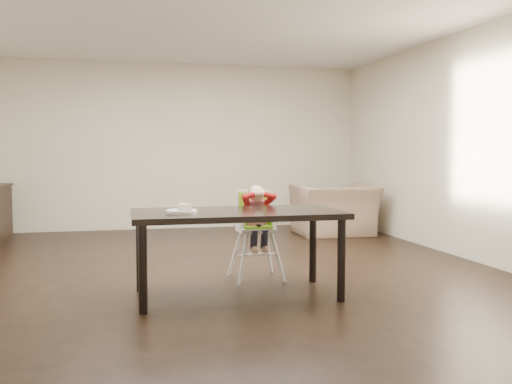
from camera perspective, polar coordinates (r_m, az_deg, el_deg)
ground at (r=6.14m, az=-4.19°, el=-7.82°), size 7.00×7.00×0.00m
room_walls at (r=6.04m, az=-4.28°, el=9.67°), size 6.02×7.02×2.71m
dining_table at (r=4.95m, az=-1.90°, el=-2.81°), size 1.80×0.90×0.75m
high_chair at (r=5.65m, az=-0.05°, el=-2.11°), size 0.40×0.40×0.93m
plate at (r=4.80m, az=-7.38°, el=-1.78°), size 0.34×0.34×0.08m
armchair at (r=8.76m, az=7.84°, el=-0.94°), size 1.17×0.77×1.02m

